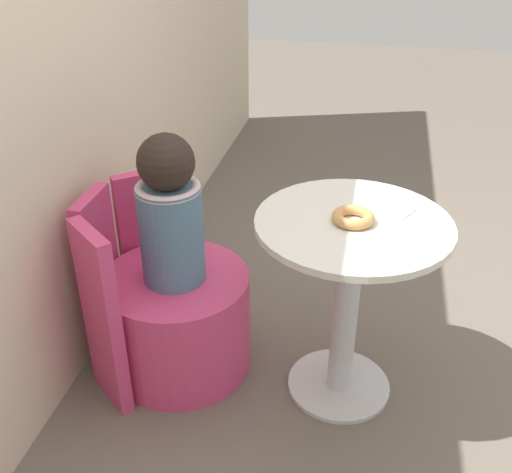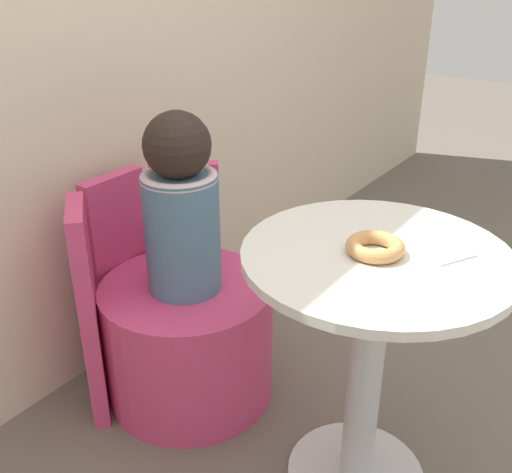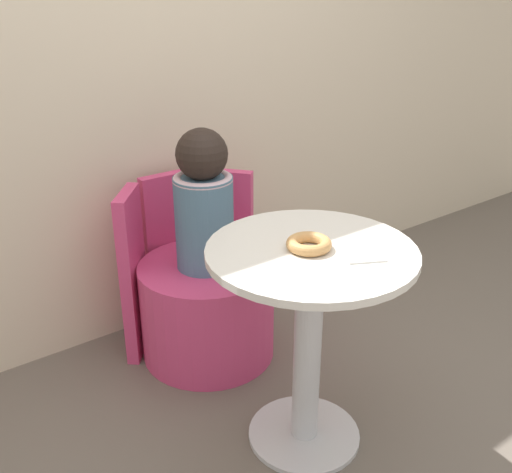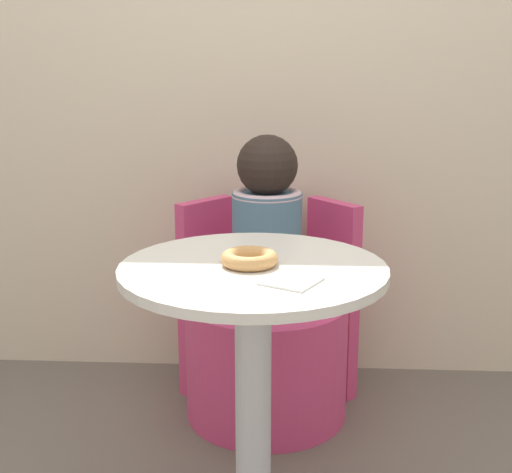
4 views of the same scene
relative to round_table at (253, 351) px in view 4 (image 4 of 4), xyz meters
The scene contains 7 objects.
back_wall 1.26m from the round_table, 90.49° to the left, with size 6.00×0.06×2.40m.
round_table is the anchor object (origin of this frame).
tub_chair 0.71m from the round_table, 89.20° to the left, with size 0.56×0.56×0.42m.
booth_backrest 0.89m from the round_table, 89.41° to the left, with size 0.66×0.24×0.73m.
child_figure 0.67m from the round_table, 89.20° to the left, with size 0.23×0.23×0.57m.
donut 0.24m from the round_table, 167.55° to the left, with size 0.14×0.14×0.04m.
paper_napkin 0.28m from the round_table, 53.06° to the right, with size 0.15×0.15×0.01m.
Camera 4 is at (0.11, -1.59, 1.24)m, focal length 50.00 mm.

